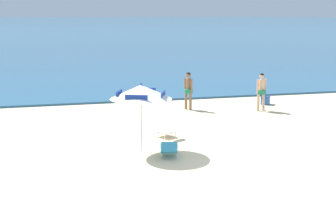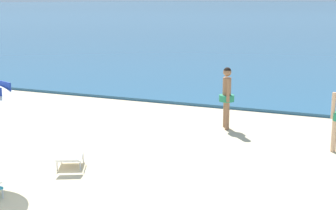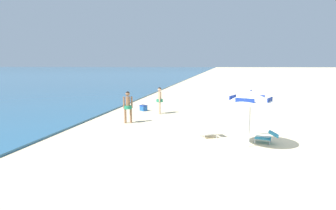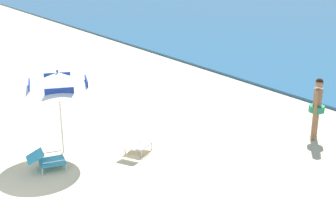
# 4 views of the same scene
# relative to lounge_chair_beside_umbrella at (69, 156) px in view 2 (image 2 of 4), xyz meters

# --- Properties ---
(lounge_chair_beside_umbrella) EXTENTS (0.87, 1.02, 0.52)m
(lounge_chair_beside_umbrella) POSITION_rel_lounge_chair_beside_umbrella_xyz_m (0.00, 0.00, 0.00)
(lounge_chair_beside_umbrella) COLOR white
(lounge_chair_beside_umbrella) RESTS_ON ground
(person_standing_beside) EXTENTS (0.42, 0.47, 1.73)m
(person_standing_beside) POSITION_rel_lounge_chair_beside_umbrella_xyz_m (2.14, 4.55, 0.73)
(person_standing_beside) COLOR #8C6042
(person_standing_beside) RESTS_ON ground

